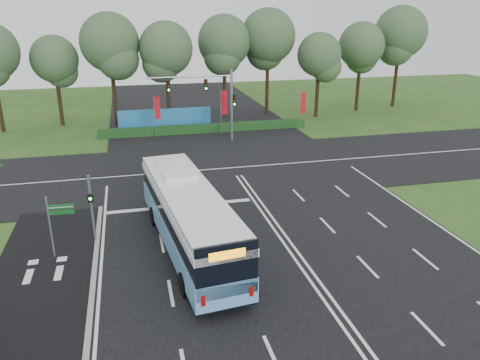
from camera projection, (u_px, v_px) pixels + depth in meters
name	position (u px, v px, depth m)	size (l,w,h in m)	color
ground	(275.00, 232.00, 27.47)	(120.00, 120.00, 0.00)	#2B521B
road_main	(275.00, 231.00, 27.46)	(20.00, 120.00, 0.04)	black
road_cross	(231.00, 168.00, 38.42)	(120.00, 14.00, 0.05)	black
bike_path	(41.00, 286.00, 21.95)	(5.00, 18.00, 0.06)	black
kerb_strip	(94.00, 279.00, 22.47)	(0.25, 18.00, 0.12)	gray
city_bus	(189.00, 217.00, 24.78)	(4.14, 13.42, 3.79)	#5A9BD2
pedestrian_signal	(92.00, 206.00, 25.55)	(0.32, 0.44, 3.91)	gray
street_sign	(56.00, 219.00, 23.87)	(1.34, 0.17, 3.45)	gray
banner_flag_left	(157.00, 110.00, 46.94)	(0.63, 0.08, 4.23)	gray
banner_flag_mid	(223.00, 105.00, 48.04)	(0.69, 0.16, 4.68)	gray
banner_flag_right	(302.00, 105.00, 49.67)	(0.62, 0.08, 4.18)	gray
traffic_light_gantry	(213.00, 94.00, 44.64)	(8.41, 0.28, 7.00)	gray
hedge	(205.00, 128.00, 49.71)	(22.00, 1.20, 0.80)	#163C16
blue_hoarding	(165.00, 119.00, 50.87)	(10.00, 0.30, 2.20)	#1D659D
eucalyptus_row	(231.00, 44.00, 53.85)	(54.27, 9.79, 12.91)	black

